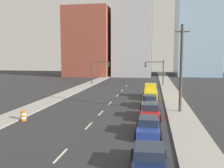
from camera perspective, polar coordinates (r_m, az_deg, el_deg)
sidewalk_left at (r=58.79m, az=-4.83°, el=0.17°), size 2.92×102.69×0.13m
sidewalk_right at (r=57.05m, az=12.45°, el=-0.14°), size 2.92×102.69×0.13m
lane_stripe_at_9m at (r=16.85m, az=-11.65°, el=-15.70°), size 0.16×2.40×0.01m
lane_stripe_at_16m at (r=23.17m, az=-5.31°, el=-9.45°), size 0.16×2.40×0.01m
lane_stripe_at_21m at (r=28.09m, az=-2.58°, el=-6.64°), size 0.16×2.40×0.01m
lane_stripe_at_27m at (r=33.80m, az=-0.46°, el=-4.42°), size 0.16×2.40×0.01m
lane_stripe_at_34m at (r=40.53m, az=1.23°, el=-2.64°), size 0.16×2.40×0.01m
lane_stripe_at_40m at (r=46.51m, az=2.31°, el=-1.49°), size 0.16×2.40×0.01m
lane_stripe_at_48m at (r=53.69m, az=3.29°, el=-0.46°), size 0.16×2.40×0.01m
building_brick_left at (r=83.40m, az=-5.10°, el=9.36°), size 14.00×16.00×21.64m
building_office_center at (r=85.40m, az=4.98°, el=12.55°), size 12.00×20.00×31.33m
building_glass_right at (r=90.34m, az=18.77°, el=12.82°), size 13.00×20.00×34.23m
traffic_signal_left at (r=56.28m, az=-3.44°, el=3.54°), size 4.10×0.35×5.56m
traffic_signal_right at (r=54.86m, az=10.37°, el=3.37°), size 4.10×0.35×5.56m
utility_pole_right_mid at (r=28.75m, az=15.53°, el=3.54°), size 1.60×0.32×9.79m
traffic_barrel at (r=26.24m, az=-19.61°, el=-6.87°), size 0.56×0.56×0.95m
sedan_navy at (r=14.56m, az=8.46°, el=-16.59°), size 2.23×4.29×1.36m
sedan_blue at (r=20.68m, az=8.32°, el=-9.57°), size 2.04×4.55×1.41m
sedan_red at (r=26.07m, az=8.71°, el=-6.20°), size 2.20×4.33×1.49m
sedan_silver at (r=31.76m, az=8.61°, el=-3.98°), size 2.17×4.30×1.45m
pickup_truck_yellow at (r=38.67m, az=8.81°, el=-1.87°), size 2.37×5.84×2.13m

